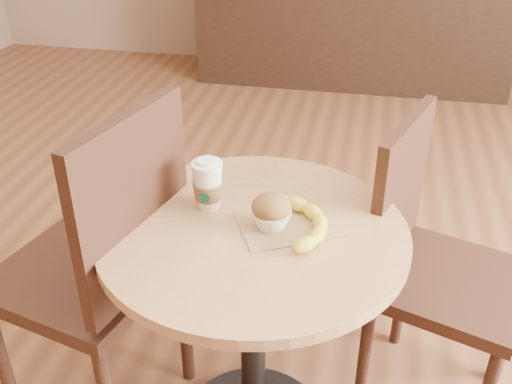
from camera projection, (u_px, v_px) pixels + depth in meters
The scene contains 8 objects.
cafe_table at pixel (253, 288), 1.58m from camera, with size 0.78×0.78×0.75m.
chair_left at pixel (103, 264), 1.65m from camera, with size 0.56×0.56×1.04m.
chair_right at pixel (431, 262), 1.74m from camera, with size 0.53×0.53×0.94m.
service_counter at pixel (355, 9), 4.28m from camera, with size 2.30×0.65×1.04m.
kraft_bag at pixel (288, 224), 1.49m from camera, with size 0.24×0.18×0.00m, color olive.
coffee_cup at pixel (208, 186), 1.54m from camera, with size 0.08×0.08×0.14m.
muffin at pixel (271, 212), 1.46m from camera, with size 0.10×0.10×0.09m.
banana at pixel (296, 222), 1.47m from camera, with size 0.19×0.25×0.04m, color gold, non-canonical shape.
Camera 1 is at (0.17, -1.22, 1.58)m, focal length 42.00 mm.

